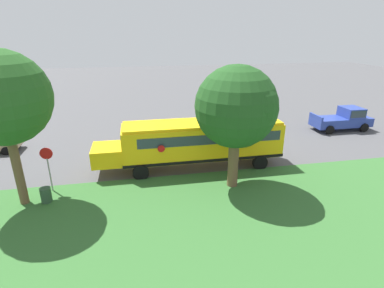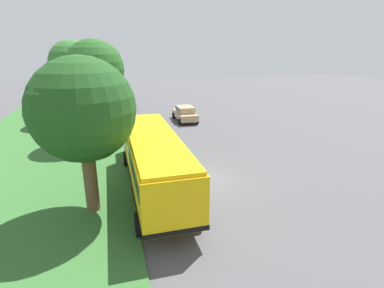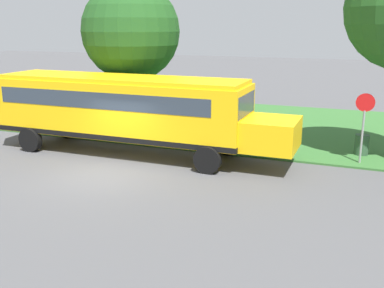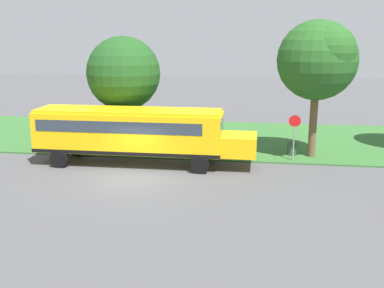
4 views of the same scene
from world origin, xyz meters
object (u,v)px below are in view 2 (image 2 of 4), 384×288
at_px(stop_sign, 113,123).
at_px(car_tan_nearest, 185,113).
at_px(oak_tree_roadside_mid, 96,68).
at_px(oak_tree_beside_bus, 79,110).
at_px(trash_bin, 99,140).
at_px(car_red_middle, 126,102).
at_px(oak_tree_far_end, 74,63).
at_px(school_bus, 153,157).
at_px(car_silver_furthest, 123,94).

bearing_deg(stop_sign, car_tan_nearest, 39.78).
bearing_deg(car_tan_nearest, oak_tree_roadside_mid, -149.67).
height_order(oak_tree_beside_bus, trash_bin, oak_tree_beside_bus).
height_order(car_red_middle, oak_tree_far_end, oak_tree_far_end).
distance_m(car_tan_nearest, car_red_middle, 9.89).
distance_m(car_red_middle, trash_bin, 14.62).
height_order(oak_tree_roadside_mid, trash_bin, oak_tree_roadside_mid).
height_order(car_tan_nearest, car_red_middle, same).
relative_size(car_tan_nearest, stop_sign, 1.61).
bearing_deg(school_bus, car_tan_nearest, 69.77).
xyz_separation_m(school_bus, oak_tree_far_end, (-5.04, 18.19, 4.03)).
bearing_deg(oak_tree_roadside_mid, car_tan_nearest, 30.33).
bearing_deg(oak_tree_beside_bus, car_tan_nearest, 62.06).
bearing_deg(car_tan_nearest, stop_sign, -140.22).
xyz_separation_m(school_bus, car_tan_nearest, (5.58, 15.15, -1.05)).
height_order(school_bus, car_tan_nearest, school_bus).
distance_m(school_bus, trash_bin, 9.61).
relative_size(oak_tree_roadside_mid, trash_bin, 8.97).
distance_m(school_bus, oak_tree_roadside_mid, 11.34).
xyz_separation_m(car_red_middle, oak_tree_beside_bus, (-3.25, -24.83, 4.00)).
height_order(school_bus, oak_tree_far_end, oak_tree_far_end).
height_order(car_red_middle, oak_tree_beside_bus, oak_tree_beside_bus).
bearing_deg(oak_tree_roadside_mid, car_red_middle, 78.09).
bearing_deg(car_silver_furthest, school_bus, -89.97).
bearing_deg(trash_bin, oak_tree_roadside_mid, 77.79).
relative_size(car_tan_nearest, oak_tree_beside_bus, 0.62).
bearing_deg(car_red_middle, car_tan_nearest, -55.50).
distance_m(car_red_middle, stop_sign, 14.45).
bearing_deg(trash_bin, oak_tree_far_end, 102.27).
bearing_deg(oak_tree_far_end, trash_bin, -77.73).
xyz_separation_m(school_bus, oak_tree_roadside_mid, (-2.77, 10.26, 3.95)).
xyz_separation_m(oak_tree_beside_bus, oak_tree_far_end, (-1.77, 19.72, 1.08)).
relative_size(school_bus, trash_bin, 13.80).
height_order(school_bus, oak_tree_roadside_mid, oak_tree_roadside_mid).
height_order(car_silver_furthest, oak_tree_far_end, oak_tree_far_end).
relative_size(oak_tree_roadside_mid, oak_tree_far_end, 0.98).
height_order(oak_tree_far_end, stop_sign, oak_tree_far_end).
distance_m(oak_tree_far_end, stop_sign, 10.62).
bearing_deg(car_red_middle, trash_bin, -101.94).
relative_size(school_bus, oak_tree_beside_bus, 1.74).
distance_m(car_red_middle, oak_tree_beside_bus, 25.36).
distance_m(car_silver_furthest, stop_sign, 21.42).
relative_size(car_silver_furthest, oak_tree_beside_bus, 0.62).
relative_size(car_red_middle, oak_tree_beside_bus, 0.62).
xyz_separation_m(school_bus, car_silver_furthest, (-0.02, 30.32, -1.05)).
relative_size(car_red_middle, stop_sign, 1.61).
xyz_separation_m(oak_tree_roadside_mid, trash_bin, (-0.27, -1.26, -5.42)).
height_order(car_tan_nearest, oak_tree_beside_bus, oak_tree_beside_bus).
height_order(car_silver_furthest, oak_tree_roadside_mid, oak_tree_roadside_mid).
height_order(school_bus, car_silver_furthest, school_bus).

